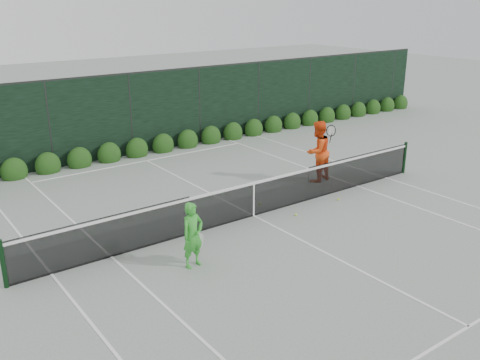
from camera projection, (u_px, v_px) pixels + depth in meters
ground at (253, 216)px, 14.55m from camera, size 80.00×80.00×0.00m
tennis_net at (253, 198)px, 14.36m from camera, size 12.90×0.10×1.07m
player_woman at (193, 235)px, 11.62m from camera, size 0.65×0.43×1.49m
player_man at (318, 151)px, 17.01m from camera, size 1.05×0.87×1.97m
court_lines at (253, 216)px, 14.55m from camera, size 11.03×23.83×0.01m
windscreen_fence at (328, 191)px, 11.99m from camera, size 32.00×21.07×3.06m
hedge_row at (137, 150)px, 19.93m from camera, size 31.66×0.65×0.94m
tennis_balls at (298, 206)px, 15.17m from camera, size 2.15×1.30×0.07m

